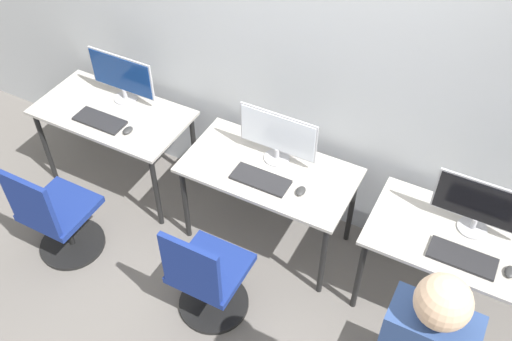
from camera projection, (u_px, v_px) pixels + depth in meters
name	position (u px, v px, depth m)	size (l,w,h in m)	color
ground_plane	(248.00, 266.00, 4.16)	(20.00, 20.00, 0.00)	slate
wall_back	(301.00, 51.00, 3.66)	(12.00, 0.05, 2.80)	#B7BCC1
desk_left	(113.00, 120.00, 4.36)	(1.18, 0.63, 0.72)	#BCB7AD
monitor_left	(122.00, 76.00, 4.27)	(0.56, 0.18, 0.39)	#B2B2B7
keyboard_left	(100.00, 121.00, 4.21)	(0.39, 0.17, 0.02)	#262628
mouse_left	(128.00, 130.00, 4.12)	(0.06, 0.09, 0.03)	#333333
office_chair_left	(57.00, 219.00, 4.01)	(0.48, 0.48, 0.88)	black
desk_center	(269.00, 178.00, 3.91)	(1.18, 0.63, 0.72)	#BCB7AD
monitor_center	(278.00, 136.00, 3.79)	(0.56, 0.18, 0.39)	#B2B2B7
keyboard_center	(261.00, 180.00, 3.77)	(0.39, 0.17, 0.02)	#262628
mouse_center	(301.00, 191.00, 3.69)	(0.06, 0.09, 0.03)	#333333
office_chair_center	(207.00, 280.00, 3.65)	(0.48, 0.48, 0.88)	black
desk_right	(464.00, 250.00, 3.47)	(1.18, 0.63, 0.72)	#BCB7AD
monitor_right	(481.00, 206.00, 3.34)	(0.56, 0.18, 0.39)	#B2B2B7
keyboard_right	(462.00, 258.00, 3.32)	(0.39, 0.17, 0.02)	#262628
mouse_right	(510.00, 272.00, 3.24)	(0.06, 0.09, 0.03)	#333333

